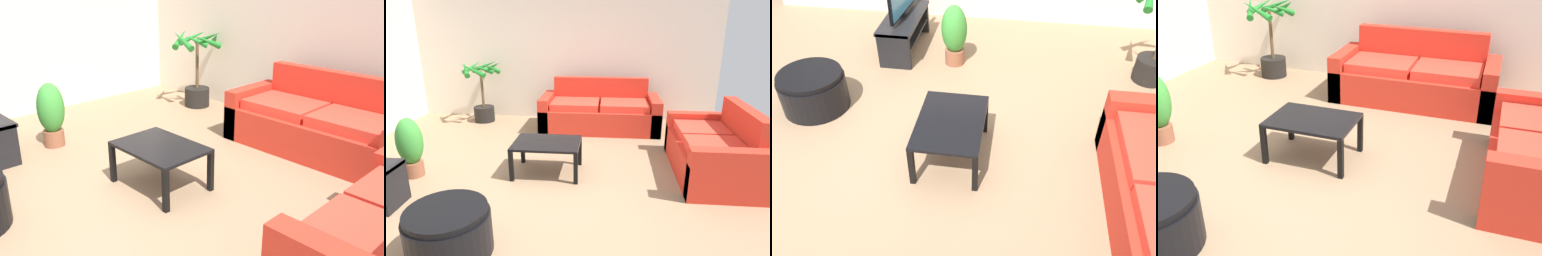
# 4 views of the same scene
# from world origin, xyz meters

# --- Properties ---
(ground_plane) EXTENTS (6.60, 6.60, 0.00)m
(ground_plane) POSITION_xyz_m (0.00, 0.00, 0.00)
(ground_plane) COLOR #937556
(couch_main) EXTENTS (2.11, 0.90, 0.90)m
(couch_main) POSITION_xyz_m (0.75, 2.28, 0.30)
(couch_main) COLOR red
(couch_main) RESTS_ON ground
(coffee_table) EXTENTS (0.86, 0.61, 0.43)m
(coffee_table) POSITION_xyz_m (0.13, 0.39, 0.37)
(coffee_table) COLOR black
(coffee_table) RESTS_ON ground
(potted_palm) EXTENTS (0.82, 0.80, 1.20)m
(potted_palm) POSITION_xyz_m (-1.54, 2.55, 0.54)
(potted_palm) COLOR black
(potted_palm) RESTS_ON ground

